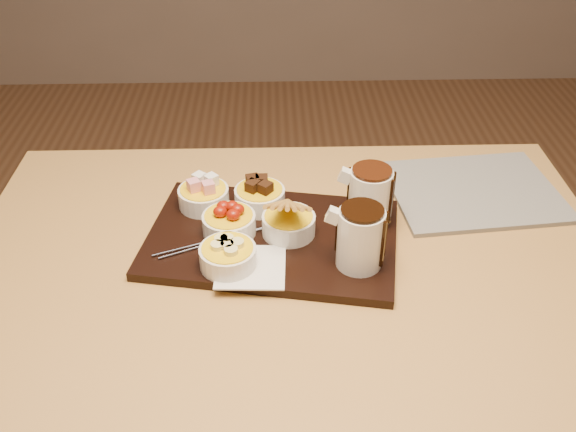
{
  "coord_description": "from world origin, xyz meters",
  "views": [
    {
      "loc": [
        -0.03,
        -0.92,
        1.49
      ],
      "look_at": [
        -0.0,
        0.04,
        0.81
      ],
      "focal_mm": 40.0,
      "sensor_mm": 36.0,
      "label": 1
    }
  ],
  "objects_px": {
    "dining_table": "(290,294)",
    "newspaper": "(474,191)",
    "bowl_strawberries": "(229,224)",
    "pitcher_dark_chocolate": "(360,239)",
    "serving_board": "(272,238)",
    "pitcher_milk_chocolate": "(370,197)"
  },
  "relations": [
    {
      "from": "bowl_strawberries",
      "to": "pitcher_dark_chocolate",
      "type": "height_order",
      "value": "pitcher_dark_chocolate"
    },
    {
      "from": "bowl_strawberries",
      "to": "pitcher_dark_chocolate",
      "type": "relative_size",
      "value": 0.91
    },
    {
      "from": "dining_table",
      "to": "pitcher_dark_chocolate",
      "type": "xyz_separation_m",
      "value": [
        0.12,
        -0.05,
        0.17
      ]
    },
    {
      "from": "dining_table",
      "to": "pitcher_milk_chocolate",
      "type": "bearing_deg",
      "value": 26.32
    },
    {
      "from": "pitcher_milk_chocolate",
      "to": "dining_table",
      "type": "bearing_deg",
      "value": -143.29
    },
    {
      "from": "pitcher_milk_chocolate",
      "to": "pitcher_dark_chocolate",
      "type": "bearing_deg",
      "value": -94.4
    },
    {
      "from": "dining_table",
      "to": "pitcher_dark_chocolate",
      "type": "bearing_deg",
      "value": -23.33
    },
    {
      "from": "serving_board",
      "to": "pitcher_milk_chocolate",
      "type": "distance_m",
      "value": 0.2
    },
    {
      "from": "bowl_strawberries",
      "to": "newspaper",
      "type": "bearing_deg",
      "value": 16.27
    },
    {
      "from": "dining_table",
      "to": "pitcher_dark_chocolate",
      "type": "relative_size",
      "value": 10.86
    },
    {
      "from": "serving_board",
      "to": "bowl_strawberries",
      "type": "bearing_deg",
      "value": -176.42
    },
    {
      "from": "pitcher_dark_chocolate",
      "to": "dining_table",
      "type": "bearing_deg",
      "value": 167.06
    },
    {
      "from": "dining_table",
      "to": "bowl_strawberries",
      "type": "relative_size",
      "value": 12.0
    },
    {
      "from": "dining_table",
      "to": "newspaper",
      "type": "xyz_separation_m",
      "value": [
        0.39,
        0.19,
        0.1
      ]
    },
    {
      "from": "dining_table",
      "to": "pitcher_milk_chocolate",
      "type": "relative_size",
      "value": 10.86
    },
    {
      "from": "dining_table",
      "to": "pitcher_milk_chocolate",
      "type": "height_order",
      "value": "pitcher_milk_chocolate"
    },
    {
      "from": "bowl_strawberries",
      "to": "pitcher_dark_chocolate",
      "type": "distance_m",
      "value": 0.25
    },
    {
      "from": "bowl_strawberries",
      "to": "serving_board",
      "type": "bearing_deg",
      "value": -6.81
    },
    {
      "from": "pitcher_dark_chocolate",
      "to": "newspaper",
      "type": "bearing_deg",
      "value": 52.36
    },
    {
      "from": "bowl_strawberries",
      "to": "pitcher_milk_chocolate",
      "type": "distance_m",
      "value": 0.27
    },
    {
      "from": "dining_table",
      "to": "newspaper",
      "type": "distance_m",
      "value": 0.45
    },
    {
      "from": "bowl_strawberries",
      "to": "newspaper",
      "type": "relative_size",
      "value": 0.29
    }
  ]
}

